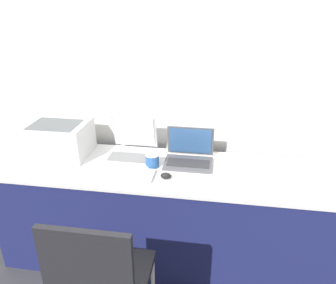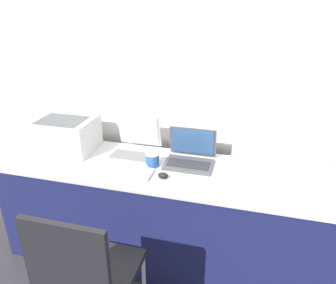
% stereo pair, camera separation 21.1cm
% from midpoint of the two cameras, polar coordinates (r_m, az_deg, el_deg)
% --- Properties ---
extents(wall_back, '(8.00, 0.05, 2.60)m').
position_cam_midpoint_polar(wall_back, '(2.33, 1.82, 12.14)').
color(wall_back, silver).
rests_on(wall_back, ground_plane).
extents(table, '(2.53, 0.62, 0.74)m').
position_cam_midpoint_polar(table, '(2.35, 0.23, -12.87)').
color(table, '#191E51').
rests_on(table, ground_plane).
extents(printer, '(0.41, 0.33, 0.24)m').
position_cam_midpoint_polar(printer, '(2.46, -20.82, 0.67)').
color(printer, silver).
rests_on(printer, table).
extents(laptop_left, '(0.32, 0.33, 0.27)m').
position_cam_midpoint_polar(laptop_left, '(2.34, -8.94, -1.08)').
color(laptop_left, '#B7B7BC').
rests_on(laptop_left, table).
extents(laptop_right, '(0.32, 0.26, 0.23)m').
position_cam_midpoint_polar(laptop_right, '(2.23, 0.99, -2.35)').
color(laptop_right, '#4C4C51').
rests_on(laptop_right, table).
extents(external_keyboard, '(0.42, 0.15, 0.02)m').
position_cam_midpoint_polar(external_keyboard, '(2.13, -10.95, -5.49)').
color(external_keyboard, silver).
rests_on(external_keyboard, table).
extents(coffee_cup, '(0.09, 0.09, 0.09)m').
position_cam_midpoint_polar(coffee_cup, '(2.18, -5.53, -3.24)').
color(coffee_cup, '#285699').
rests_on(coffee_cup, table).
extents(mouse, '(0.07, 0.04, 0.04)m').
position_cam_midpoint_polar(mouse, '(2.05, -3.35, -5.97)').
color(mouse, black).
rests_on(mouse, table).
extents(chair, '(0.40, 0.47, 0.95)m').
position_cam_midpoint_polar(chair, '(1.75, -15.23, -22.66)').
color(chair, black).
rests_on(chair, ground_plane).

